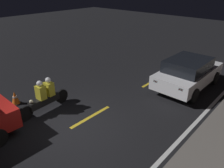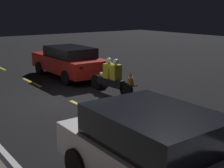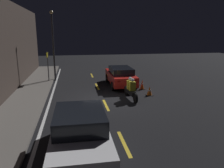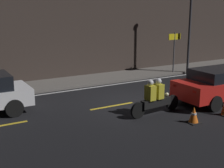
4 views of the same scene
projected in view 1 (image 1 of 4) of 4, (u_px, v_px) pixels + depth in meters
ground_plane at (70, 128)px, 7.82m from camera, size 56.00×56.00×0.00m
lane_dash_a at (190, 60)px, 14.54m from camera, size 2.00×0.14×0.01m
lane_dash_b at (153, 81)px, 11.52m from camera, size 2.00×0.14×0.01m
lane_dash_c at (91, 117)px, 8.49m from camera, size 2.00×0.14×0.01m
sedan_white at (188, 72)px, 10.50m from camera, size 4.06×2.01×1.50m
motorcycle at (45, 96)px, 8.66m from camera, size 2.35×0.41×1.37m
traffic_cone_near at (15, 98)px, 9.27m from camera, size 0.44×0.44×0.59m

